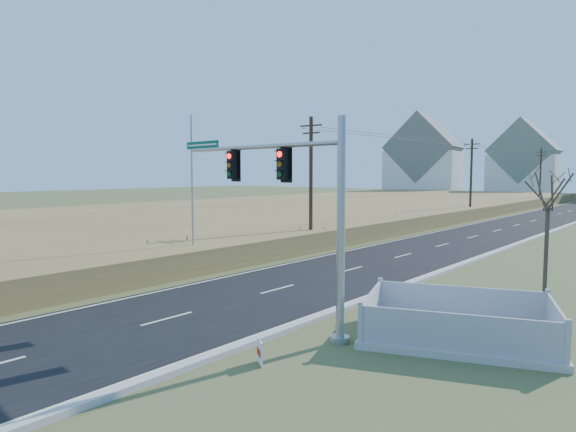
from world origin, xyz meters
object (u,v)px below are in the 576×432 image
at_px(fence_enclosure, 458,331).
at_px(bare_tree, 549,187).
at_px(traffic_signal_mast, 298,202).
at_px(open_sign, 260,352).
at_px(flagpole, 192,208).

height_order(fence_enclosure, bare_tree, bare_tree).
height_order(traffic_signal_mast, bare_tree, traffic_signal_mast).
bearing_deg(traffic_signal_mast, bare_tree, 70.87).
bearing_deg(fence_enclosure, traffic_signal_mast, -172.97).
relative_size(traffic_signal_mast, open_sign, 13.33).
relative_size(open_sign, bare_tree, 0.11).
xyz_separation_m(fence_enclosure, open_sign, (-3.38, -5.52, 0.08)).
bearing_deg(fence_enclosure, bare_tree, 65.38).
relative_size(fence_enclosure, flagpole, 0.82).
distance_m(traffic_signal_mast, bare_tree, 11.78).
height_order(traffic_signal_mast, flagpole, flagpole).
bearing_deg(flagpole, open_sign, -32.86).
bearing_deg(open_sign, bare_tree, 108.56).
distance_m(open_sign, bare_tree, 14.92).
height_order(traffic_signal_mast, open_sign, traffic_signal_mast).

